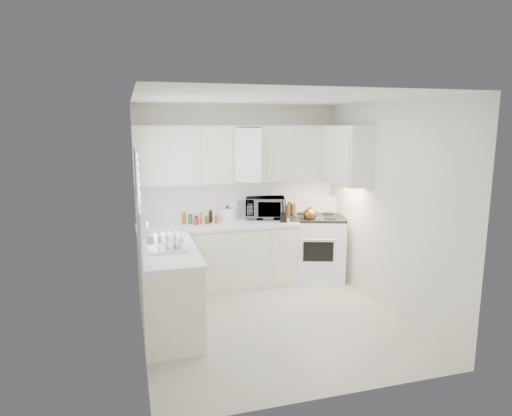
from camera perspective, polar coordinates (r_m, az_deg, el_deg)
name	(u,v)px	position (r m, az deg, el deg)	size (l,w,h in m)	color
floor	(272,321)	(5.56, 2.07, -14.07)	(3.20, 3.20, 0.00)	beige
ceiling	(274,98)	(5.06, 2.27, 13.76)	(3.20, 3.20, 0.00)	white
wall_back	(239,194)	(6.67, -2.16, 1.79)	(3.00, 3.00, 0.00)	silver
wall_front	(335,252)	(3.71, 9.98, -5.51)	(3.00, 3.00, 0.00)	silver
wall_left	(138,222)	(4.90, -14.72, -1.76)	(3.20, 3.20, 0.00)	silver
wall_right	(388,208)	(5.80, 16.39, 0.02)	(3.20, 3.20, 0.00)	silver
window_blinds	(138,194)	(5.20, -14.74, 1.73)	(0.06, 0.96, 1.06)	white
lower_cabinets_back	(218,257)	(6.49, -4.82, -6.20)	(2.22, 0.60, 0.90)	silver
lower_cabinets_left	(168,289)	(5.35, -11.09, -10.08)	(0.60, 1.60, 0.90)	silver
countertop_back	(218,225)	(6.36, -4.87, -2.12)	(2.24, 0.64, 0.05)	white
countertop_left	(167,249)	(5.20, -11.17, -5.17)	(0.64, 1.62, 0.05)	white
backsplash_back	(239,199)	(6.67, -2.13, 1.14)	(2.98, 0.02, 0.55)	white
backsplash_left	(139,225)	(5.11, -14.64, -2.12)	(0.02, 1.60, 0.55)	white
upper_cabinets_back	(242,182)	(6.48, -1.81, 3.32)	(3.00, 0.33, 0.80)	silver
upper_cabinets_right	(346,184)	(6.39, 11.29, 3.01)	(0.33, 0.90, 0.80)	silver
sink	(164,230)	(5.50, -11.55, -2.75)	(0.42, 0.38, 0.30)	gray
stove	(316,239)	(6.84, 7.64, -3.90)	(0.81, 0.66, 1.24)	white
tea_kettle	(310,214)	(6.53, 6.85, -0.70)	(0.24, 0.20, 0.22)	brown
frying_pan	(323,214)	(6.98, 8.53, -0.73)	(0.26, 0.43, 0.04)	black
microwave	(265,205)	(6.62, 1.17, 0.34)	(0.57, 0.31, 0.38)	gray
rice_cooker	(227,213)	(6.46, -3.65, -0.68)	(0.22, 0.22, 0.22)	white
paper_towel	(234,210)	(6.61, -2.76, -0.19)	(0.12, 0.12, 0.27)	white
utensil_crock	(284,211)	(6.36, 3.53, -0.33)	(0.11, 0.11, 0.34)	black
dish_rack	(167,241)	(5.03, -11.27, -4.08)	(0.41, 0.31, 0.23)	white
spice_left_0	(184,218)	(6.39, -9.15, -1.32)	(0.06, 0.06, 0.13)	brown
spice_left_1	(190,219)	(6.32, -8.38, -1.45)	(0.06, 0.06, 0.13)	#287A29
spice_left_2	(194,218)	(6.41, -7.82, -1.25)	(0.06, 0.06, 0.13)	#B41833
spice_left_3	(201,219)	(6.34, -7.03, -1.37)	(0.06, 0.06, 0.13)	#C9832F
spice_left_4	(205,217)	(6.44, -6.50, -1.18)	(0.06, 0.06, 0.13)	brown
spice_left_5	(211,218)	(6.36, -5.70, -1.30)	(0.06, 0.06, 0.13)	black
spice_left_6	(215,217)	(6.46, -5.19, -1.10)	(0.06, 0.06, 0.13)	brown
sauce_right_0	(279,211)	(6.74, 2.93, -0.32)	(0.06, 0.06, 0.19)	#B41833
sauce_right_1	(284,211)	(6.71, 3.55, -0.39)	(0.06, 0.06, 0.19)	#C9832F
sauce_right_2	(286,210)	(6.78, 3.81, -0.27)	(0.06, 0.06, 0.19)	brown
sauce_right_3	(291,211)	(6.74, 4.43, -0.34)	(0.06, 0.06, 0.19)	black
sauce_right_4	(293,210)	(6.82, 4.68, -0.22)	(0.06, 0.06, 0.19)	brown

